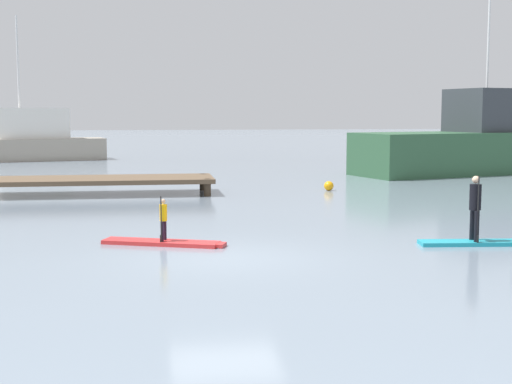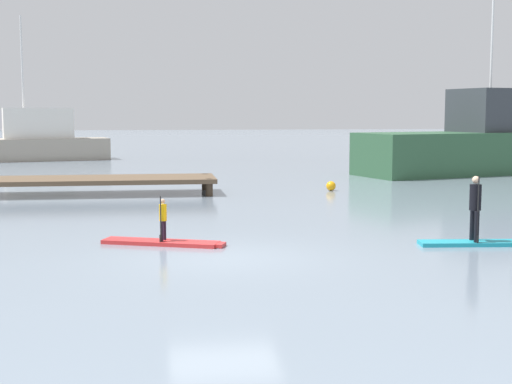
{
  "view_description": "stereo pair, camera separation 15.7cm",
  "coord_description": "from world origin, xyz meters",
  "px_view_note": "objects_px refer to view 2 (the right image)",
  "views": [
    {
      "loc": [
        -1.71,
        -16.09,
        3.29
      ],
      "look_at": [
        1.17,
        2.98,
        1.16
      ],
      "focal_mm": 50.86,
      "sensor_mm": 36.0,
      "label": 1
    },
    {
      "loc": [
        -1.56,
        -16.12,
        3.29
      ],
      "look_at": [
        1.17,
        2.98,
        1.16
      ],
      "focal_mm": 50.86,
      "sensor_mm": 36.0,
      "label": 2
    }
  ],
  "objects_px": {
    "fishing_boat_white_large": "(496,142)",
    "fishing_boat_green_midground": "(35,141)",
    "paddler_adult": "(475,204)",
    "paddleboard_far": "(486,243)",
    "mooring_buoy_near": "(331,186)",
    "paddleboard_near": "(163,243)",
    "paddler_child_solo": "(163,217)"
  },
  "relations": [
    {
      "from": "paddler_child_solo",
      "to": "fishing_boat_white_large",
      "type": "bearing_deg",
      "value": 46.59
    },
    {
      "from": "paddleboard_near",
      "to": "fishing_boat_white_large",
      "type": "relative_size",
      "value": 0.19
    },
    {
      "from": "fishing_boat_white_large",
      "to": "mooring_buoy_near",
      "type": "height_order",
      "value": "fishing_boat_white_large"
    },
    {
      "from": "paddleboard_far",
      "to": "fishing_boat_white_large",
      "type": "relative_size",
      "value": 0.21
    },
    {
      "from": "paddler_child_solo",
      "to": "fishing_boat_green_midground",
      "type": "xyz_separation_m",
      "value": [
        -8.17,
        33.24,
        0.63
      ]
    },
    {
      "from": "fishing_boat_white_large",
      "to": "mooring_buoy_near",
      "type": "distance_m",
      "value": 13.78
    },
    {
      "from": "paddleboard_near",
      "to": "paddleboard_far",
      "type": "bearing_deg",
      "value": -8.66
    },
    {
      "from": "fishing_boat_white_large",
      "to": "fishing_boat_green_midground",
      "type": "height_order",
      "value": "fishing_boat_white_large"
    },
    {
      "from": "paddler_child_solo",
      "to": "paddler_adult",
      "type": "xyz_separation_m",
      "value": [
        7.66,
        -1.17,
        0.35
      ]
    },
    {
      "from": "paddleboard_far",
      "to": "paddler_adult",
      "type": "xyz_separation_m",
      "value": [
        -0.31,
        0.03,
        0.98
      ]
    },
    {
      "from": "mooring_buoy_near",
      "to": "paddler_child_solo",
      "type": "bearing_deg",
      "value": -121.83
    },
    {
      "from": "paddleboard_near",
      "to": "paddler_adult",
      "type": "xyz_separation_m",
      "value": [
        7.65,
        -1.19,
        0.98
      ]
    },
    {
      "from": "paddleboard_far",
      "to": "paddler_adult",
      "type": "bearing_deg",
      "value": 174.91
    },
    {
      "from": "paddler_adult",
      "to": "fishing_boat_green_midground",
      "type": "distance_m",
      "value": 37.88
    },
    {
      "from": "fishing_boat_white_large",
      "to": "paddleboard_near",
      "type": "bearing_deg",
      "value": -133.42
    },
    {
      "from": "paddleboard_near",
      "to": "paddler_child_solo",
      "type": "bearing_deg",
      "value": -112.77
    },
    {
      "from": "fishing_boat_white_large",
      "to": "mooring_buoy_near",
      "type": "bearing_deg",
      "value": -144.93
    },
    {
      "from": "paddleboard_near",
      "to": "mooring_buoy_near",
      "type": "height_order",
      "value": "mooring_buoy_near"
    },
    {
      "from": "paddleboard_far",
      "to": "fishing_boat_white_large",
      "type": "height_order",
      "value": "fishing_boat_white_large"
    },
    {
      "from": "fishing_boat_white_large",
      "to": "fishing_boat_green_midground",
      "type": "relative_size",
      "value": 1.58
    },
    {
      "from": "paddleboard_far",
      "to": "fishing_boat_green_midground",
      "type": "distance_m",
      "value": 38.06
    },
    {
      "from": "mooring_buoy_near",
      "to": "fishing_boat_green_midground",
      "type": "bearing_deg",
      "value": 125.35
    },
    {
      "from": "paddler_child_solo",
      "to": "paddleboard_near",
      "type": "bearing_deg",
      "value": 67.23
    },
    {
      "from": "paddler_child_solo",
      "to": "fishing_boat_green_midground",
      "type": "bearing_deg",
      "value": 103.81
    },
    {
      "from": "paddleboard_far",
      "to": "paddler_adult",
      "type": "distance_m",
      "value": 1.03
    },
    {
      "from": "fishing_boat_green_midground",
      "to": "paddleboard_near",
      "type": "bearing_deg",
      "value": -76.17
    },
    {
      "from": "paddleboard_far",
      "to": "mooring_buoy_near",
      "type": "relative_size",
      "value": 8.4
    },
    {
      "from": "paddleboard_near",
      "to": "fishing_boat_green_midground",
      "type": "distance_m",
      "value": 34.24
    },
    {
      "from": "paddleboard_far",
      "to": "mooring_buoy_near",
      "type": "height_order",
      "value": "mooring_buoy_near"
    },
    {
      "from": "fishing_boat_green_midground",
      "to": "mooring_buoy_near",
      "type": "relative_size",
      "value": 25.58
    },
    {
      "from": "paddler_adult",
      "to": "fishing_boat_green_midground",
      "type": "relative_size",
      "value": 0.16
    },
    {
      "from": "paddler_adult",
      "to": "fishing_boat_green_midground",
      "type": "height_order",
      "value": "fishing_boat_green_midground"
    }
  ]
}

